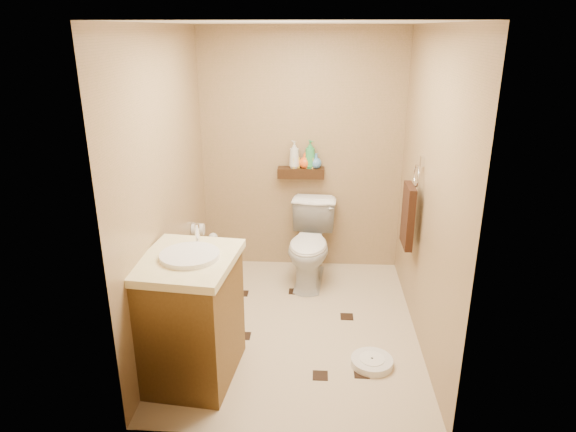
{
  "coord_description": "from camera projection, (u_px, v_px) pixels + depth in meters",
  "views": [
    {
      "loc": [
        0.16,
        -3.74,
        2.37
      ],
      "look_at": [
        -0.07,
        0.25,
        0.9
      ],
      "focal_mm": 32.0,
      "sensor_mm": 36.0,
      "label": 1
    }
  ],
  "objects": [
    {
      "name": "bottle_d",
      "position": [
        310.0,
        154.0,
        5.0
      ],
      "size": [
        0.15,
        0.15,
        0.28
      ],
      "primitive_type": "imported",
      "rotation": [
        0.0,
        0.0,
        0.58
      ],
      "color": "#319550",
      "rests_on": "wall_shelf"
    },
    {
      "name": "bottle_b",
      "position": [
        295.0,
        160.0,
        5.03
      ],
      "size": [
        0.1,
        0.1,
        0.16
      ],
      "primitive_type": "imported",
      "rotation": [
        0.0,
        0.0,
        2.1
      ],
      "color": "yellow",
      "rests_on": "wall_shelf"
    },
    {
      "name": "bathroom_scale",
      "position": [
        372.0,
        362.0,
        3.81
      ],
      "size": [
        0.37,
        0.37,
        0.06
      ],
      "rotation": [
        0.0,
        0.0,
        -0.19
      ],
      "color": "silver",
      "rests_on": "ground"
    },
    {
      "name": "wall_shelf",
      "position": [
        301.0,
        173.0,
        5.07
      ],
      "size": [
        0.46,
        0.14,
        0.1
      ],
      "primitive_type": "cube",
      "color": "#331D0E",
      "rests_on": "wall_back"
    },
    {
      "name": "floor_accents",
      "position": [
        299.0,
        327.0,
        4.31
      ],
      "size": [
        1.15,
        1.36,
        0.01
      ],
      "color": "black",
      "rests_on": "ground"
    },
    {
      "name": "wall_front",
      "position": [
        285.0,
        260.0,
        2.74
      ],
      "size": [
        2.0,
        0.04,
        2.4
      ],
      "primitive_type": "cube",
      "color": "#A17F5C",
      "rests_on": "ground"
    },
    {
      "name": "bottle_f",
      "position": [
        316.0,
        161.0,
        5.02
      ],
      "size": [
        0.16,
        0.16,
        0.14
      ],
      "primitive_type": "imported",
      "rotation": [
        0.0,
        0.0,
        2.25
      ],
      "color": "#487DB4",
      "rests_on": "wall_shelf"
    },
    {
      "name": "toilet",
      "position": [
        310.0,
        245.0,
        4.97
      ],
      "size": [
        0.5,
        0.81,
        0.78
      ],
      "primitive_type": "imported",
      "rotation": [
        0.0,
        0.0,
        -0.09
      ],
      "color": "white",
      "rests_on": "ground"
    },
    {
      "name": "wall_back",
      "position": [
        301.0,
        153.0,
        5.08
      ],
      "size": [
        2.0,
        0.04,
        2.4
      ],
      "primitive_type": "cube",
      "color": "#A17F5C",
      "rests_on": "ground"
    },
    {
      "name": "vanity",
      "position": [
        191.0,
        316.0,
        3.58
      ],
      "size": [
        0.7,
        0.82,
        1.07
      ],
      "rotation": [
        0.0,
        0.0,
        -0.11
      ],
      "color": "brown",
      "rests_on": "ground"
    },
    {
      "name": "towel_ring",
      "position": [
        409.0,
        213.0,
        4.18
      ],
      "size": [
        0.12,
        0.3,
        0.76
      ],
      "color": "silver",
      "rests_on": "wall_right"
    },
    {
      "name": "wall_left",
      "position": [
        167.0,
        188.0,
        3.97
      ],
      "size": [
        0.04,
        2.5,
        2.4
      ],
      "primitive_type": "cube",
      "color": "#A17F5C",
      "rests_on": "ground"
    },
    {
      "name": "ceiling",
      "position": [
        297.0,
        23.0,
        3.5
      ],
      "size": [
        2.0,
        2.5,
        0.02
      ],
      "primitive_type": "cube",
      "color": "white",
      "rests_on": "wall_back"
    },
    {
      "name": "toilet_brush",
      "position": [
        215.0,
        266.0,
        4.99
      ],
      "size": [
        0.12,
        0.12,
        0.53
      ],
      "color": "#1B6F6D",
      "rests_on": "ground"
    },
    {
      "name": "ground",
      "position": [
        295.0,
        326.0,
        4.33
      ],
      "size": [
        2.5,
        2.5,
        0.0
      ],
      "primitive_type": "plane",
      "color": "#C5AC90",
      "rests_on": "ground"
    },
    {
      "name": "bottle_e",
      "position": [
        310.0,
        160.0,
        5.02
      ],
      "size": [
        0.08,
        0.08,
        0.17
      ],
      "primitive_type": "imported",
      "rotation": [
        0.0,
        0.0,
        4.59
      ],
      "color": "#E7B04D",
      "rests_on": "wall_shelf"
    },
    {
      "name": "bottle_c",
      "position": [
        305.0,
        160.0,
        5.03
      ],
      "size": [
        0.15,
        0.15,
        0.15
      ],
      "primitive_type": "imported",
      "rotation": [
        0.0,
        0.0,
        2.78
      ],
      "color": "#F55D1C",
      "rests_on": "wall_shelf"
    },
    {
      "name": "toilet_paper",
      "position": [
        198.0,
        229.0,
        4.78
      ],
      "size": [
        0.12,
        0.11,
        0.12
      ],
      "color": "silver",
      "rests_on": "wall_left"
    },
    {
      "name": "wall_right",
      "position": [
        428.0,
        193.0,
        3.86
      ],
      "size": [
        0.04,
        2.5,
        2.4
      ],
      "primitive_type": "cube",
      "color": "#A17F5C",
      "rests_on": "ground"
    },
    {
      "name": "bottle_a",
      "position": [
        294.0,
        154.0,
        5.01
      ],
      "size": [
        0.15,
        0.15,
        0.27
      ],
      "primitive_type": "imported",
      "rotation": [
        0.0,
        0.0,
        3.93
      ],
      "color": "beige",
      "rests_on": "wall_shelf"
    }
  ]
}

